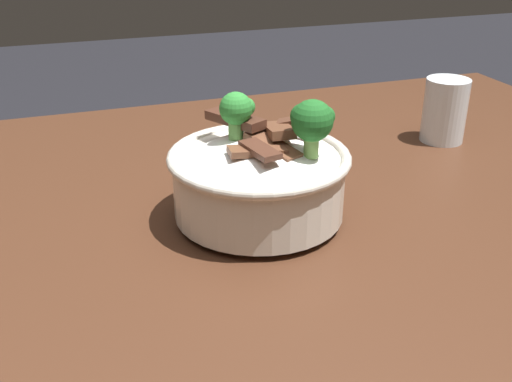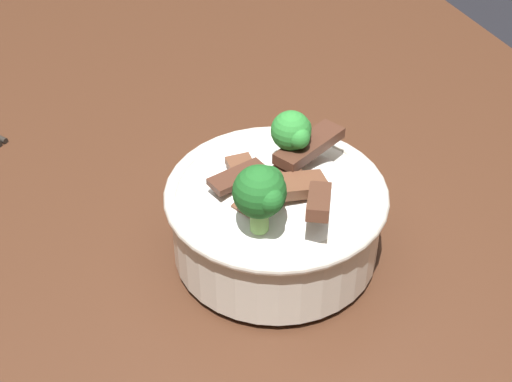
{
  "view_description": "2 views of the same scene",
  "coord_description": "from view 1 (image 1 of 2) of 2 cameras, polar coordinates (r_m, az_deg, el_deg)",
  "views": [
    {
      "loc": [
        -0.14,
        -0.53,
        1.12
      ],
      "look_at": [
        0.06,
        0.04,
        0.83
      ],
      "focal_mm": 42.21,
      "sensor_mm": 36.0,
      "label": 1
    },
    {
      "loc": [
        0.56,
        -0.17,
        1.31
      ],
      "look_at": [
        0.04,
        0.05,
        0.84
      ],
      "focal_mm": 54.44,
      "sensor_mm": 36.0,
      "label": 2
    }
  ],
  "objects": [
    {
      "name": "rice_bowl",
      "position": [
        0.68,
        0.38,
        1.65
      ],
      "size": [
        0.21,
        0.21,
        0.15
      ],
      "color": "silver",
      "rests_on": "dining_table"
    },
    {
      "name": "drinking_glass",
      "position": [
        0.97,
        17.41,
        6.97
      ],
      "size": [
        0.07,
        0.07,
        0.1
      ],
      "color": "white",
      "rests_on": "dining_table"
    },
    {
      "name": "dining_table",
      "position": [
        0.68,
        -3.56,
        -11.71
      ],
      "size": [
        1.46,
        1.06,
        0.78
      ],
      "color": "#472819",
      "rests_on": "ground"
    }
  ]
}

